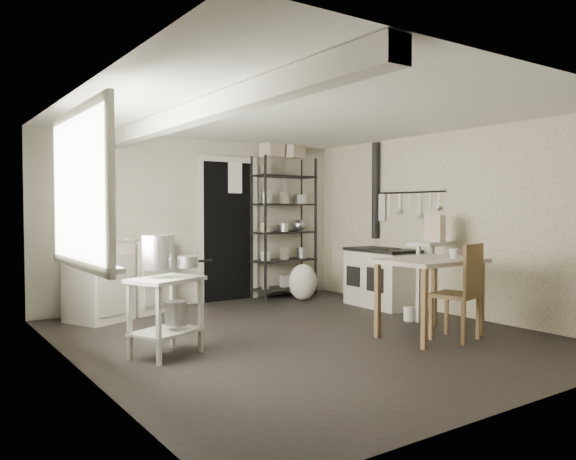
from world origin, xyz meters
TOP-DOWN VIEW (x-y plane):
  - floor at (0.00, 0.00)m, footprint 5.00×5.00m
  - ceiling at (0.00, 0.00)m, footprint 5.00×5.00m
  - wall_back at (0.00, 2.50)m, footprint 4.50×0.02m
  - wall_front at (0.00, -2.50)m, footprint 4.50×0.02m
  - wall_left at (-2.25, 0.00)m, footprint 0.02×5.00m
  - wall_right at (2.25, 0.00)m, footprint 0.02×5.00m
  - window at (-2.22, 0.20)m, footprint 0.12×1.76m
  - doorway at (0.45, 2.47)m, footprint 0.96×0.10m
  - ceiling_beam at (-1.20, 0.00)m, footprint 0.18×5.00m
  - wallpaper_panel at (2.24, 0.00)m, footprint 0.01×5.00m
  - utensil_rail at (2.19, 0.60)m, footprint 0.06×1.20m
  - prep_table at (-1.49, 0.08)m, footprint 0.75×0.65m
  - stockpot at (-1.55, 0.12)m, footprint 0.29×0.29m
  - saucepan at (-1.31, -0.01)m, footprint 0.23×0.23m
  - bucket at (-1.41, 0.05)m, footprint 0.22×0.22m
  - base_cabinets at (-1.21, 2.18)m, footprint 1.51×1.12m
  - mixing_bowl at (-1.12, 2.13)m, footprint 0.30×0.30m
  - counter_cup at (-1.53, 2.11)m, footprint 0.15×0.15m
  - shelf_rack at (1.32, 2.31)m, footprint 1.02×0.45m
  - shelf_jar at (1.03, 2.29)m, footprint 0.11×0.12m
  - storage_box_a at (1.13, 2.35)m, footprint 0.33×0.30m
  - storage_box_b at (1.49, 2.34)m, footprint 0.37×0.36m
  - stove at (1.92, 0.84)m, footprint 0.59×1.02m
  - stovepipe at (2.18, 1.24)m, footprint 0.13×0.13m
  - side_ledge at (1.80, -0.13)m, footprint 0.66×0.43m
  - oats_box at (1.80, -0.18)m, footprint 0.16×0.23m
  - work_table at (1.05, -0.76)m, footprint 1.11×0.81m
  - table_cup at (1.28, -0.88)m, footprint 0.14×0.14m
  - chair at (1.17, -0.99)m, footprint 0.49×0.51m
  - flour_sack at (1.36, 1.89)m, footprint 0.54×0.50m
  - floor_crock at (1.50, -0.06)m, footprint 0.18×0.18m

SIDE VIEW (x-z plane):
  - floor at x=0.00m, z-range 0.00..0.00m
  - floor_crock at x=1.50m, z-range -0.01..0.16m
  - flour_sack at x=1.36m, z-range -0.02..0.50m
  - work_table at x=1.05m, z-range -0.03..0.79m
  - bucket at x=-1.41m, z-range 0.28..0.49m
  - prep_table at x=-1.49m, z-range 0.04..0.76m
  - side_ledge at x=1.80m, z-range -0.04..0.90m
  - stove at x=1.92m, z-range 0.05..0.83m
  - base_cabinets at x=-1.21m, z-range 0.00..0.92m
  - chair at x=1.17m, z-range -0.01..0.98m
  - table_cup at x=1.28m, z-range 0.76..0.86m
  - saucepan at x=-1.31m, z-range 0.80..0.90m
  - stockpot at x=-1.55m, z-range 0.79..1.09m
  - shelf_rack at x=1.32m, z-range -0.10..2.00m
  - mixing_bowl at x=-1.12m, z-range 0.92..0.98m
  - counter_cup at x=-1.53m, z-range 0.92..1.02m
  - doorway at x=0.45m, z-range -0.04..2.04m
  - oats_box at x=1.80m, z-range 0.85..1.17m
  - wall_back at x=0.00m, z-range 0.00..2.30m
  - wall_front at x=0.00m, z-range 0.00..2.30m
  - wall_left at x=-2.25m, z-range 0.00..2.30m
  - wall_right at x=2.25m, z-range 0.00..2.30m
  - wallpaper_panel at x=2.24m, z-range 0.00..2.30m
  - shelf_jar at x=1.03m, z-range 1.27..1.47m
  - window at x=-2.22m, z-range 0.86..2.14m
  - utensil_rail at x=2.19m, z-range 1.33..1.77m
  - stovepipe at x=2.18m, z-range 0.90..2.28m
  - storage_box_b at x=1.49m, z-range 1.89..2.09m
  - storage_box_a at x=1.13m, z-range 1.91..2.11m
  - ceiling_beam at x=-1.20m, z-range 2.11..2.29m
  - ceiling at x=0.00m, z-range 2.30..2.30m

